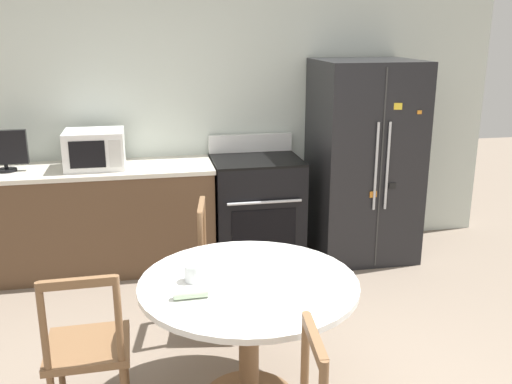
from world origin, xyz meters
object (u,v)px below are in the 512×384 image
object	(u,v)px
oven_range	(256,208)
dining_chair_far	(226,269)
refrigerator	(363,161)
candle_glass	(193,274)
microwave	(95,149)
dining_chair_left	(88,349)
countertop_tv	(4,150)

from	to	relation	value
oven_range	dining_chair_far	size ratio (longest dim) A/B	1.20
refrigerator	candle_glass	bearing A→B (deg)	-131.58
oven_range	microwave	bearing A→B (deg)	179.27
dining_chair_left	oven_range	bearing A→B (deg)	56.61
refrigerator	microwave	xyz separation A→B (m)	(-2.30, 0.09, 0.18)
refrigerator	oven_range	world-z (taller)	refrigerator
refrigerator	countertop_tv	bearing A→B (deg)	178.13
oven_range	countertop_tv	xyz separation A→B (m)	(-2.05, 0.03, 0.61)
oven_range	countertop_tv	distance (m)	2.13
oven_range	dining_chair_left	bearing A→B (deg)	-122.29
countertop_tv	dining_chair_left	distance (m)	2.29
oven_range	dining_chair_left	size ratio (longest dim) A/B	1.20
dining_chair_left	candle_glass	bearing A→B (deg)	5.64
microwave	dining_chair_left	world-z (taller)	microwave
oven_range	countertop_tv	world-z (taller)	countertop_tv
candle_glass	countertop_tv	bearing A→B (deg)	123.46
refrigerator	oven_range	bearing A→B (deg)	175.67
refrigerator	dining_chair_far	distance (m)	1.83
refrigerator	dining_chair_far	size ratio (longest dim) A/B	1.94
dining_chair_far	candle_glass	xyz separation A→B (m)	(-0.29, -0.79, 0.34)
dining_chair_left	dining_chair_far	bearing A→B (deg)	44.26
microwave	candle_glass	xyz separation A→B (m)	(0.62, -1.99, -0.28)
refrigerator	microwave	bearing A→B (deg)	177.77
microwave	dining_chair_far	distance (m)	1.62
candle_glass	microwave	bearing A→B (deg)	107.33
candle_glass	oven_range	bearing A→B (deg)	69.70
dining_chair_left	refrigerator	bearing A→B (deg)	40.11
countertop_tv	dining_chair_far	bearing A→B (deg)	-36.91
countertop_tv	dining_chair_far	distance (m)	2.11
dining_chair_far	countertop_tv	bearing A→B (deg)	-118.04
microwave	candle_glass	size ratio (longest dim) A/B	5.00
oven_range	dining_chair_left	xyz separation A→B (m)	(-1.29, -2.03, -0.03)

